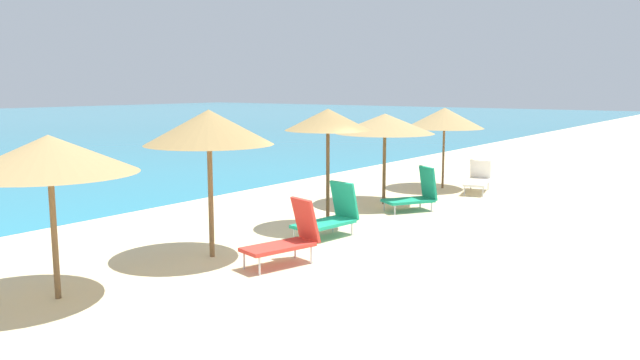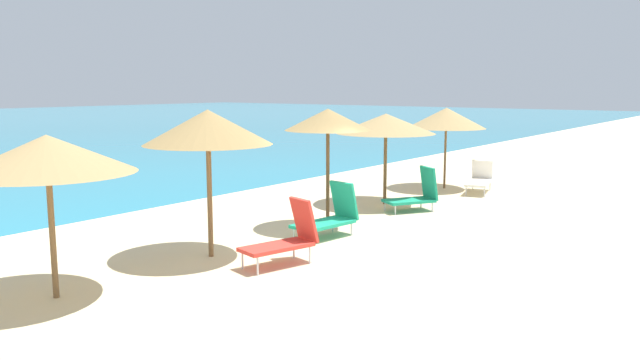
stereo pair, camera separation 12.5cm
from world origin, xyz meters
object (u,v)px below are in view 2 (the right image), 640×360
Objects in this scene: lounge_chair_2 at (416,194)px; lounge_chair_3 at (480,179)px; beach_umbrella_2 at (208,127)px; beach_umbrella_5 at (446,118)px; lounge_chair_0 at (286,237)px; beach_umbrella_1 at (47,154)px; lounge_chair_1 at (330,216)px; beach_umbrella_4 at (386,124)px; beach_umbrella_3 at (328,120)px.

lounge_chair_3 is (3.73, -0.17, -0.03)m from lounge_chair_2.
beach_umbrella_2 is 10.06m from beach_umbrella_5.
lounge_chair_2 is at bearing -70.59° from lounge_chair_0.
lounge_chair_1 is (5.72, -1.04, -1.76)m from beach_umbrella_1.
beach_umbrella_1 is 13.12m from beach_umbrella_5.
beach_umbrella_2 is (3.07, -0.16, 0.25)m from beach_umbrella_1.
lounge_chair_0 is 5.86m from lounge_chair_2.
lounge_chair_0 is 0.97× the size of lounge_chair_1.
beach_umbrella_4 reaches higher than lounge_chair_1.
beach_umbrella_3 is 1.85× the size of lounge_chair_2.
beach_umbrella_4 is 6.59m from lounge_chair_0.
beach_umbrella_1 reaches higher than lounge_chair_2.
beach_umbrella_1 is 0.93× the size of beach_umbrella_2.
lounge_chair_0 is at bearing -157.81° from beach_umbrella_3.
beach_umbrella_1 reaches higher than beach_umbrella_4.
beach_umbrella_1 is 13.28m from lounge_chair_3.
lounge_chair_1 is at bearing -139.81° from beach_umbrella_3.
lounge_chair_3 is (10.02, -1.16, -2.06)m from beach_umbrella_2.
beach_umbrella_3 is at bearing -53.30° from lounge_chair_0.
beach_umbrella_2 is 1.83× the size of lounge_chair_0.
beach_umbrella_2 is 6.68m from lounge_chair_2.
beach_umbrella_3 reaches higher than lounge_chair_1.
beach_umbrella_1 is 6.08m from lounge_chair_1.
beach_umbrella_5 is 1.68× the size of lounge_chair_0.
beach_umbrella_3 is 3.66m from lounge_chair_0.
lounge_chair_3 is (-0.03, -1.19, -1.83)m from beach_umbrella_5.
beach_umbrella_2 is at bearing 174.27° from beach_umbrella_3.
lounge_chair_2 is at bearing -7.07° from beach_umbrella_1.
lounge_chair_3 is (3.42, -1.31, -1.81)m from beach_umbrella_4.
beach_umbrella_5 is at bearing -16.42° from lounge_chair_3.
beach_umbrella_5 is 2.18m from lounge_chair_3.
beach_umbrella_3 reaches higher than lounge_chair_0.
beach_umbrella_4 is at bearing -60.57° from lounge_chair_0.
beach_umbrella_3 is at bearing -4.45° from beach_umbrella_1.
lounge_chair_2 is (6.29, -1.00, -2.03)m from beach_umbrella_2.
beach_umbrella_3 reaches higher than lounge_chair_2.
beach_umbrella_4 reaches higher than lounge_chair_2.
beach_umbrella_1 is 4.25m from lounge_chair_0.
beach_umbrella_4 is 3.45m from beach_umbrella_5.
beach_umbrella_3 is at bearing -42.20° from lounge_chair_1.
beach_umbrella_4 is at bearing -67.85° from lounge_chair_1.
beach_umbrella_4 is 1.06× the size of beach_umbrella_5.
beach_umbrella_1 is 6.40m from beach_umbrella_3.
lounge_chair_3 is at bearing -5.79° from beach_umbrella_1.
beach_umbrella_1 is at bearing 176.94° from beach_umbrella_2.
beach_umbrella_3 is 1.74× the size of lounge_chair_1.
lounge_chair_3 is (13.09, -1.33, -1.82)m from beach_umbrella_1.
beach_umbrella_2 is at bearing 31.21° from lounge_chair_0.
lounge_chair_1 is (-3.95, -1.02, -1.75)m from beach_umbrella_4.
lounge_chair_1 reaches higher than lounge_chair_2.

